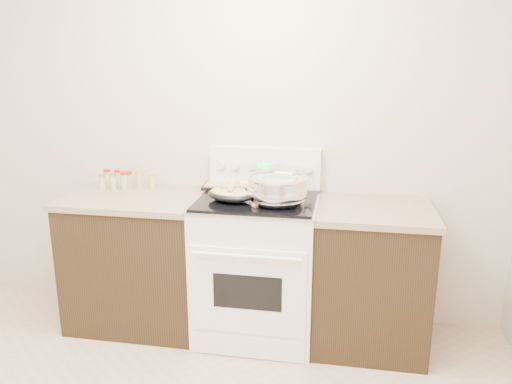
# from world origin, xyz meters

# --- Properties ---
(room_shell) EXTENTS (4.10, 3.60, 2.75)m
(room_shell) POSITION_xyz_m (0.00, 0.00, 1.70)
(room_shell) COLOR beige
(room_shell) RESTS_ON ground
(counter_left) EXTENTS (0.93, 0.67, 0.92)m
(counter_left) POSITION_xyz_m (-0.48, 1.43, 0.46)
(counter_left) COLOR black
(counter_left) RESTS_ON ground
(counter_right) EXTENTS (0.73, 0.67, 0.92)m
(counter_right) POSITION_xyz_m (1.08, 1.43, 0.46)
(counter_right) COLOR black
(counter_right) RESTS_ON ground
(kitchen_range) EXTENTS (0.78, 0.73, 1.22)m
(kitchen_range) POSITION_xyz_m (0.35, 1.42, 0.49)
(kitchen_range) COLOR white
(kitchen_range) RESTS_ON ground
(mixing_bowl) EXTENTS (0.45, 0.45, 0.22)m
(mixing_bowl) POSITION_xyz_m (0.49, 1.34, 1.03)
(mixing_bowl) COLOR silver
(mixing_bowl) RESTS_ON kitchen_range
(roasting_pan) EXTENTS (0.37, 0.32, 0.12)m
(roasting_pan) POSITION_xyz_m (0.19, 1.34, 0.99)
(roasting_pan) COLOR black
(roasting_pan) RESTS_ON kitchen_range
(baking_sheet) EXTENTS (0.37, 0.27, 0.06)m
(baking_sheet) POSITION_xyz_m (0.11, 1.68, 0.96)
(baking_sheet) COLOR black
(baking_sheet) RESTS_ON kitchen_range
(wooden_spoon) EXTENTS (0.04, 0.25, 0.04)m
(wooden_spoon) POSITION_xyz_m (0.37, 1.27, 0.95)
(wooden_spoon) COLOR #AB704E
(wooden_spoon) RESTS_ON kitchen_range
(blue_ladle) EXTENTS (0.14, 0.26, 0.10)m
(blue_ladle) POSITION_xyz_m (0.56, 1.37, 0.98)
(blue_ladle) COLOR #8CB6D1
(blue_ladle) RESTS_ON kitchen_range
(spice_jars) EXTENTS (0.39, 0.15, 0.13)m
(spice_jars) POSITION_xyz_m (-0.63, 1.60, 0.98)
(spice_jars) COLOR #BFB28C
(spice_jars) RESTS_ON counter_left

